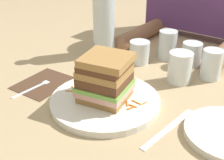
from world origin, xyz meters
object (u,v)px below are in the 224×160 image
at_px(main_plate, 105,101).
at_px(juice_glass, 180,69).
at_px(napkin_dark, 44,83).
at_px(empty_tumbler_1, 139,52).
at_px(empty_tumbler_3, 211,64).
at_px(sandwich, 105,78).
at_px(empty_tumbler_2, 191,54).
at_px(fork, 38,85).
at_px(knife, 167,129).
at_px(empty_tumbler_0, 168,45).
at_px(water_bottle, 104,14).

xyz_separation_m(main_plate, juice_glass, (0.10, 0.23, 0.03)).
distance_m(main_plate, napkin_dark, 0.21).
relative_size(empty_tumbler_1, empty_tumbler_3, 0.82).
bearing_deg(sandwich, empty_tumbler_2, 76.88).
xyz_separation_m(fork, knife, (0.39, 0.04, -0.00)).
bearing_deg(empty_tumbler_0, juice_glass, -51.71).
xyz_separation_m(main_plate, napkin_dark, (-0.21, -0.02, -0.01)).
bearing_deg(sandwich, empty_tumbler_1, 103.65).
bearing_deg(empty_tumbler_3, napkin_dark, -139.56).
relative_size(water_bottle, empty_tumbler_0, 3.24).
height_order(knife, juice_glass, juice_glass).
xyz_separation_m(fork, juice_glass, (0.31, 0.27, 0.04)).
relative_size(sandwich, water_bottle, 0.44).
xyz_separation_m(main_plate, empty_tumbler_0, (-0.01, 0.36, 0.04)).
bearing_deg(main_plate, empty_tumbler_3, 61.21).
distance_m(juice_glass, water_bottle, 0.33).
distance_m(fork, water_bottle, 0.34).
distance_m(water_bottle, empty_tumbler_1, 0.18).
xyz_separation_m(knife, juice_glass, (-0.08, 0.23, 0.04)).
distance_m(water_bottle, empty_tumbler_0, 0.24).
height_order(main_plate, juice_glass, juice_glass).
bearing_deg(water_bottle, empty_tumbler_3, 5.17).
bearing_deg(empty_tumbler_0, main_plate, -89.00).
relative_size(knife, water_bottle, 0.63).
height_order(fork, empty_tumbler_0, empty_tumbler_0).
distance_m(sandwich, napkin_dark, 0.23).
distance_m(knife, empty_tumbler_0, 0.41).
relative_size(napkin_dark, juice_glass, 1.71).
bearing_deg(empty_tumbler_0, knife, -62.95).
height_order(main_plate, empty_tumbler_2, empty_tumbler_2).
relative_size(main_plate, knife, 1.42).
xyz_separation_m(juice_glass, empty_tumbler_0, (-0.11, 0.14, 0.01)).
distance_m(napkin_dark, knife, 0.39).
height_order(knife, empty_tumbler_0, empty_tumbler_0).
xyz_separation_m(fork, empty_tumbler_1, (0.15, 0.32, 0.03)).
distance_m(empty_tumbler_0, empty_tumbler_1, 0.11).
xyz_separation_m(sandwich, water_bottle, (-0.21, 0.27, 0.07)).
distance_m(main_plate, empty_tumbler_1, 0.28).
bearing_deg(empty_tumbler_1, sandwich, -76.35).
distance_m(sandwich, empty_tumbler_1, 0.28).
bearing_deg(sandwich, water_bottle, 128.16).
xyz_separation_m(juice_glass, empty_tumbler_2, (-0.02, 0.13, -0.00)).
bearing_deg(empty_tumbler_3, sandwich, -118.68).
height_order(sandwich, empty_tumbler_1, sandwich).
height_order(juice_glass, empty_tumbler_3, juice_glass).
bearing_deg(fork, empty_tumbler_1, 64.89).
relative_size(fork, juice_glass, 1.80).
bearing_deg(knife, juice_glass, 109.09).
bearing_deg(water_bottle, knife, -34.80).
xyz_separation_m(napkin_dark, juice_glass, (0.31, 0.25, 0.04)).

